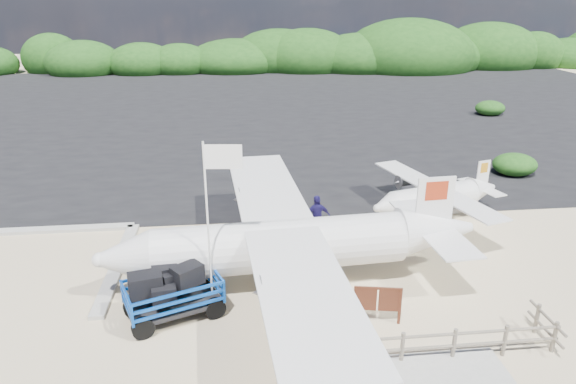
% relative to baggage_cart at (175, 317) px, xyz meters
% --- Properties ---
extents(ground, '(160.00, 160.00, 0.00)m').
position_rel_baggage_cart_xyz_m(ground, '(2.02, 2.07, 0.00)').
color(ground, beige).
extents(asphalt_apron, '(90.00, 50.00, 0.04)m').
position_rel_baggage_cart_xyz_m(asphalt_apron, '(2.02, 32.07, 0.00)').
color(asphalt_apron, '#B2B2B2').
rests_on(asphalt_apron, ground).
extents(vegetation_band, '(124.00, 8.00, 4.40)m').
position_rel_baggage_cart_xyz_m(vegetation_band, '(2.02, 57.07, 0.00)').
color(vegetation_band, '#B2B2B2').
rests_on(vegetation_band, ground).
extents(fence, '(6.40, 2.00, 1.10)m').
position_rel_baggage_cart_xyz_m(fence, '(8.02, -2.93, 0.00)').
color(fence, '#B2B2B2').
rests_on(fence, ground).
extents(baggage_cart, '(3.63, 2.84, 1.59)m').
position_rel_baggage_cart_xyz_m(baggage_cart, '(0.00, 0.00, 0.00)').
color(baggage_cart, '#0B48B3').
rests_on(baggage_cart, ground).
extents(flagpole, '(1.18, 0.59, 5.69)m').
position_rel_baggage_cart_xyz_m(flagpole, '(1.19, 0.38, 0.00)').
color(flagpole, white).
rests_on(flagpole, ground).
extents(signboard, '(1.58, 0.45, 1.30)m').
position_rel_baggage_cart_xyz_m(signboard, '(6.34, -0.99, 0.00)').
color(signboard, '#562918').
rests_on(signboard, ground).
extents(crew_a, '(0.65, 0.50, 1.59)m').
position_rel_baggage_cart_xyz_m(crew_a, '(-0.61, 3.17, 0.80)').
color(crew_a, '#1B1550').
rests_on(crew_a, ground).
extents(crew_b, '(1.03, 0.90, 1.78)m').
position_rel_baggage_cart_xyz_m(crew_b, '(3.56, 6.14, 0.89)').
color(crew_b, '#1B1550').
rests_on(crew_b, ground).
extents(crew_c, '(1.19, 0.60, 1.94)m').
position_rel_baggage_cart_xyz_m(crew_c, '(5.43, 5.11, 0.97)').
color(crew_c, '#1B1550').
rests_on(crew_c, ground).
extents(aircraft_large, '(16.87, 16.87, 4.77)m').
position_rel_baggage_cart_xyz_m(aircraft_large, '(11.27, 25.58, 0.00)').
color(aircraft_large, '#B2B2B2').
rests_on(aircraft_large, ground).
extents(aircraft_small, '(8.35, 8.35, 2.44)m').
position_rel_baggage_cart_xyz_m(aircraft_small, '(-8.93, 36.21, 0.00)').
color(aircraft_small, '#B2B2B2').
rests_on(aircraft_small, ground).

